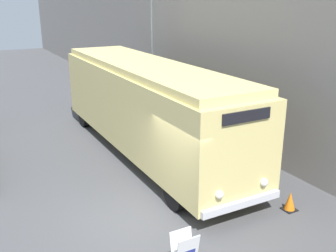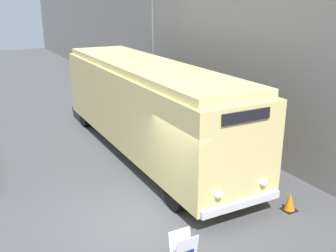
{
  "view_description": "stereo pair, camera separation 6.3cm",
  "coord_description": "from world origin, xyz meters",
  "views": [
    {
      "loc": [
        -3.68,
        -8.16,
        5.56
      ],
      "look_at": [
        1.61,
        1.64,
        1.93
      ],
      "focal_mm": 42.0,
      "sensor_mm": 36.0,
      "label": 1
    },
    {
      "loc": [
        -3.63,
        -8.19,
        5.56
      ],
      "look_at": [
        1.61,
        1.64,
        1.93
      ],
      "focal_mm": 42.0,
      "sensor_mm": 36.0,
      "label": 2
    }
  ],
  "objects": [
    {
      "name": "ground_plane",
      "position": [
        0.0,
        0.0,
        0.0
      ],
      "size": [
        80.0,
        80.0,
        0.0
      ],
      "primitive_type": "plane",
      "color": "#4C4C4F"
    },
    {
      "name": "streetlamp",
      "position": [
        4.41,
        8.38,
        4.52
      ],
      "size": [
        0.36,
        0.36,
        7.07
      ],
      "color": "#595E60",
      "rests_on": "ground_plane"
    },
    {
      "name": "vintage_bus",
      "position": [
        2.21,
        4.44,
        1.89
      ],
      "size": [
        2.58,
        11.37,
        3.39
      ],
      "color": "black",
      "rests_on": "ground_plane"
    },
    {
      "name": "building_wall_right",
      "position": [
        5.72,
        10.0,
        3.34
      ],
      "size": [
        0.3,
        60.0,
        6.68
      ],
      "color": "gray",
      "rests_on": "ground_plane"
    },
    {
      "name": "traffic_cone",
      "position": [
        3.83,
        -1.31,
        0.26
      ],
      "size": [
        0.36,
        0.36,
        0.53
      ],
      "color": "black",
      "rests_on": "ground_plane"
    }
  ]
}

